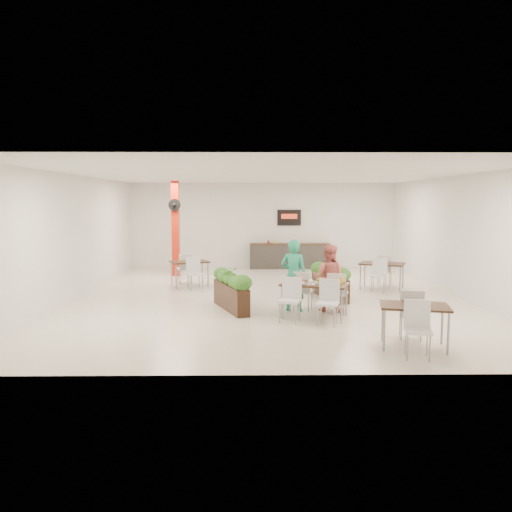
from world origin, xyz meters
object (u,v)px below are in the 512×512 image
Objects in this scene: red_column at (176,227)px; side_table_c at (414,312)px; side_table_a at (190,266)px; diner_woman at (328,278)px; planter_left at (231,288)px; diner_man at (294,275)px; main_table at (314,289)px; planter_right at (330,279)px; side_table_b at (382,267)px; service_counter at (289,255)px.

red_column reaches higher than side_table_c.
side_table_c is (4.63, -6.34, 0.00)m from side_table_a.
planter_left is at bearing 15.89° from diner_woman.
diner_man is 1.00× the size of side_table_a.
planter_left is (-1.45, 0.14, -0.32)m from diner_man.
main_table is 1.05× the size of planter_right.
side_table_a and side_table_c have the same top height.
planter_right is 2.21m from side_table_b.
main_table is 1.16× the size of side_table_c.
main_table is at bearing -90.70° from service_counter.
diner_man reaches higher than diner_woman.
side_table_a is 7.85m from side_table_c.
diner_man is at bearing -93.78° from service_counter.
diner_man is at bearing 120.86° from main_table.
side_table_a is (-3.19, 4.06, -0.02)m from main_table.
planter_left is (-1.94, -7.23, 0.02)m from service_counter.
side_table_a is at bearing 112.53° from planter_left.
side_table_a and side_table_b have the same top height.
planter_right is (2.53, 1.38, -0.01)m from planter_left.
red_column is at bearing -32.43° from diner_woman.
diner_man is 0.80m from diner_woman.
diner_man is at bearing -5.62° from planter_left.
diner_man is at bearing -57.49° from red_column.
side_table_b is (2.42, 3.55, -0.00)m from main_table.
diner_woman reaches higher than side_table_b.
service_counter is 7.40m from diner_man.
red_column reaches higher than planter_right.
planter_right is (0.59, -5.85, 0.00)m from service_counter.
service_counter is at bearing 25.00° from red_column.
red_column is at bearing 139.04° from planter_right.
red_column reaches higher than diner_woman.
planter_left is at bearing 13.90° from diner_man.
main_table is (3.90, -6.16, -1.01)m from red_column.
diner_man is at bearing -111.09° from side_table_b.
diner_woman is (0.80, 0.00, -0.06)m from diner_man.
diner_man is 1.49m from planter_left.
side_table_a is (0.71, -2.10, -1.02)m from red_column.
service_counter reaches higher than planter_right.
main_table is at bearing 140.38° from diner_man.
side_table_a is (-3.29, -3.97, 0.13)m from service_counter.
side_table_a is at bearing 154.15° from planter_right.
diner_woman is 1.57m from planter_right.
diner_man is 4.04m from side_table_b.
planter_right is at bearing -47.50° from side_table_a.
side_table_b is at bearing -62.57° from service_counter.
red_column is 1.65× the size of main_table.
diner_man is (3.51, -5.51, -0.81)m from red_column.
diner_woman is at bearing 57.76° from main_table.
planter_right is at bearing -80.96° from diner_woman.
main_table is 1.26× the size of diner_woman.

